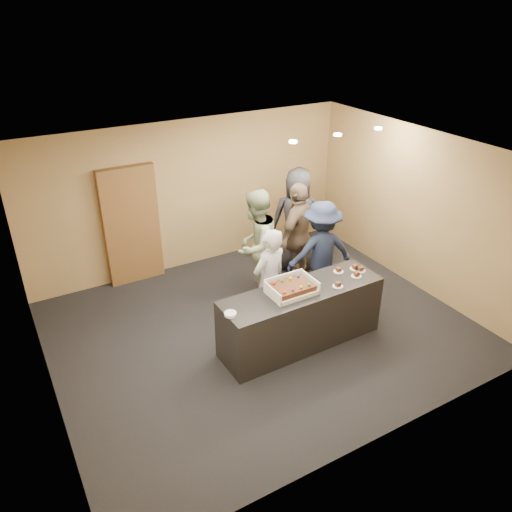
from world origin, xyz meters
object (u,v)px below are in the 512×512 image
plate_stack (230,314)px  person_brown_extra (298,236)px  serving_counter (301,317)px  person_dark_suit (297,220)px  cake_box (291,289)px  person_sage_man (256,246)px  person_server_grey (269,282)px  storage_cabinet (132,226)px  person_navy_man (321,251)px  sheet_cake (292,287)px

plate_stack → person_brown_extra: bearing=36.0°
serving_counter → person_dark_suit: bearing=57.0°
serving_counter → person_dark_suit: size_ratio=1.26×
cake_box → person_dark_suit: person_dark_suit is taller
serving_counter → person_sage_man: (0.08, 1.45, 0.49)m
person_brown_extra → person_dark_suit: (0.33, 0.52, 0.02)m
cake_box → person_server_grey: 0.50m
person_sage_man → person_dark_suit: person_dark_suit is taller
person_sage_man → person_brown_extra: (0.81, -0.03, -0.00)m
person_sage_man → person_dark_suit: size_ratio=0.98×
person_server_grey → person_dark_suit: (1.44, 1.42, 0.12)m
storage_cabinet → person_navy_man: 3.23m
person_sage_man → person_brown_extra: person_sage_man is taller
storage_cabinet → person_server_grey: 2.77m
cake_box → person_server_grey: bearing=96.1°
person_server_grey → person_sage_man: (0.30, 0.93, 0.10)m
sheet_cake → person_sage_man: person_sage_man is taller
plate_stack → person_brown_extra: 2.52m
storage_cabinet → person_server_grey: size_ratio=1.25×
person_server_grey → person_navy_man: (1.20, 0.37, 0.02)m
plate_stack → person_brown_extra: (2.04, 1.48, 0.02)m
person_server_grey → storage_cabinet: bearing=-76.2°
plate_stack → person_navy_man: 2.32m
serving_counter → person_server_grey: bearing=112.8°
plate_stack → person_sage_man: (1.23, 1.51, 0.02)m
cake_box → person_brown_extra: 1.75m
plate_stack → cake_box: bearing=4.8°
sheet_cake → person_sage_man: (0.25, 1.45, -0.06)m
person_dark_suit → sheet_cake: bearing=87.2°
person_navy_man → sheet_cake: bearing=50.8°
serving_counter → person_server_grey: 0.68m
plate_stack → person_navy_man: size_ratio=0.09×
serving_counter → storage_cabinet: storage_cabinet is taller
plate_stack → person_dark_suit: bearing=40.2°
person_server_grey → person_sage_man: 0.99m
cake_box → person_sage_man: person_sage_man is taller
serving_counter → person_dark_suit: (1.21, 1.94, 0.51)m
storage_cabinet → serving_counter: bearing=-63.4°
storage_cabinet → person_navy_man: storage_cabinet is taller
serving_counter → storage_cabinet: size_ratio=1.16×
person_server_grey → person_navy_man: person_navy_man is taller
person_dark_suit → person_server_grey: bearing=77.5°
person_navy_man → person_sage_man: bearing=-19.2°
sheet_cake → person_brown_extra: 1.77m
storage_cabinet → sheet_cake: 3.25m
cake_box → sheet_cake: bearing=-90.9°
storage_cabinet → person_brown_extra: bearing=-33.1°
person_navy_man → person_dark_suit: 1.09m
cake_box → person_dark_suit: 2.36m
plate_stack → person_dark_suit: (2.36, 2.00, 0.04)m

